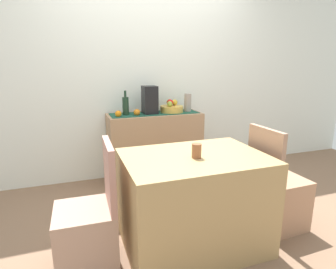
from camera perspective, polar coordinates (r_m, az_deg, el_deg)
The scene contains 18 objects.
ground_plane at distance 2.81m, azimuth 2.88°, elevation -15.98°, with size 6.40×6.40×0.02m, color #82624B.
room_wall_rear at distance 3.55m, azimuth -4.23°, elevation 13.36°, with size 6.40×0.06×2.70m, color white.
sideboard_console at distance 3.44m, azimuth -2.63°, elevation -2.50°, with size 1.11×0.42×0.82m, color tan.
table_runner at distance 3.35m, azimuth -2.71°, elevation 4.31°, with size 1.04×0.32×0.01m, color #1A4A38.
fruit_bowl at distance 3.41m, azimuth 0.76°, elevation 5.18°, with size 0.28×0.28×0.07m, color gold.
apple_left at distance 3.42m, azimuth 0.39°, elevation 6.50°, with size 0.08×0.08×0.08m, color red.
apple_right at distance 3.46m, azimuth 1.37°, elevation 6.52°, with size 0.07×0.07×0.07m, color gold.
apple_rear at distance 3.34m, azimuth 0.35°, elevation 6.19°, with size 0.06×0.06×0.06m, color #96AB3C.
apple_upper at distance 3.49m, azimuth 0.24°, elevation 6.56°, with size 0.07×0.07×0.07m, color #95A52D.
wine_bottle at distance 3.25m, azimuth -8.57°, elevation 5.78°, with size 0.07×0.07×0.28m.
coffee_maker at distance 3.31m, azimuth -3.72°, elevation 6.97°, with size 0.16×0.18×0.32m, color black.
ceramic_vase at distance 3.47m, azimuth 4.01°, elevation 6.44°, with size 0.09×0.09×0.22m, color #A09287.
orange_loose_end at distance 3.17m, azimuth -10.01°, elevation 4.15°, with size 0.07×0.07×0.07m, color orange.
orange_loose_mid at distance 3.23m, azimuth -6.32°, elevation 4.49°, with size 0.07×0.07×0.07m, color orange.
dining_table at distance 2.24m, azimuth 5.18°, elevation -13.29°, with size 1.05×0.75×0.74m, color tan.
coffee_cup at distance 2.03m, azimuth 5.80°, elevation -3.30°, with size 0.07×0.07×0.11m, color brown.
chair_near_window at distance 2.13m, azimuth -15.79°, elevation -18.62°, with size 0.41×0.41×0.90m.
chair_by_corner at distance 2.68m, azimuth 21.07°, elevation -11.88°, with size 0.41×0.41×0.90m.
Camera 1 is at (-0.93, -2.24, 1.40)m, focal length 30.14 mm.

